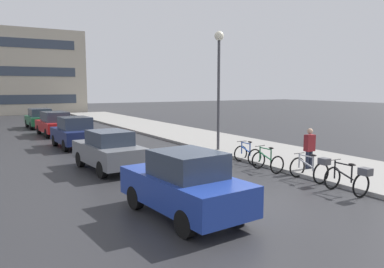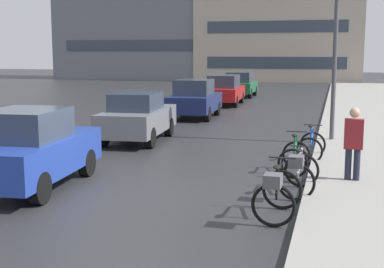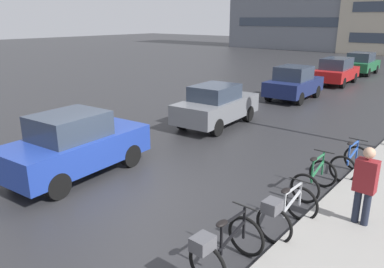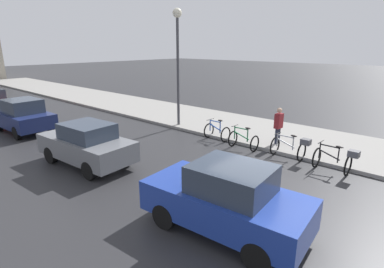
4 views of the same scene
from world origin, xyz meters
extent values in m
plane|color=#28282B|center=(0.00, 0.00, 0.00)|extent=(140.00, 140.00, 0.00)
cube|color=gray|center=(6.00, 10.00, 0.07)|extent=(4.80, 60.00, 0.14)
torus|color=black|center=(3.26, -0.32, 0.38)|extent=(0.76, 0.09, 0.75)
torus|color=black|center=(3.22, -1.39, 0.38)|extent=(0.76, 0.09, 0.75)
cube|color=black|center=(3.23, -1.04, 0.65)|extent=(0.04, 0.04, 0.55)
cube|color=black|center=(3.26, -0.40, 0.68)|extent=(0.04, 0.04, 0.60)
cube|color=black|center=(3.24, -0.72, 0.91)|extent=(0.06, 0.64, 0.04)
cube|color=black|center=(3.24, -0.75, 0.60)|extent=(0.06, 0.73, 0.26)
ellipsoid|color=black|center=(3.23, -1.04, 0.96)|extent=(0.15, 0.26, 0.07)
cylinder|color=black|center=(3.26, -0.40, 1.00)|extent=(0.50, 0.05, 0.03)
cube|color=#4C4C51|center=(3.22, -1.51, 0.83)|extent=(0.29, 0.35, 0.22)
torus|color=black|center=(3.50, 1.44, 0.38)|extent=(0.76, 0.08, 0.76)
torus|color=black|center=(3.47, 0.32, 0.38)|extent=(0.76, 0.08, 0.76)
cube|color=#ADAFB5|center=(3.48, 0.69, 0.65)|extent=(0.04, 0.04, 0.54)
cube|color=#ADAFB5|center=(3.50, 1.35, 0.64)|extent=(0.04, 0.04, 0.52)
cube|color=#ADAFB5|center=(3.49, 1.02, 0.87)|extent=(0.06, 0.67, 0.04)
cube|color=#ADAFB5|center=(3.49, 0.99, 0.59)|extent=(0.06, 0.76, 0.27)
ellipsoid|color=black|center=(3.48, 0.69, 0.95)|extent=(0.15, 0.26, 0.07)
cylinder|color=black|center=(3.50, 1.35, 0.92)|extent=(0.50, 0.04, 0.03)
cube|color=#4C4C51|center=(3.46, 0.20, 0.82)|extent=(0.29, 0.35, 0.22)
torus|color=black|center=(3.25, 3.31, 0.35)|extent=(0.71, 0.06, 0.71)
torus|color=black|center=(3.25, 2.23, 0.35)|extent=(0.71, 0.06, 0.71)
cube|color=#237042|center=(3.25, 2.58, 0.64)|extent=(0.04, 0.04, 0.57)
cube|color=#237042|center=(3.25, 3.23, 0.65)|extent=(0.04, 0.04, 0.58)
cube|color=#237042|center=(3.25, 2.91, 0.89)|extent=(0.04, 0.65, 0.04)
cube|color=#237042|center=(3.25, 2.88, 0.58)|extent=(0.04, 0.74, 0.27)
ellipsoid|color=black|center=(3.25, 2.58, 0.96)|extent=(0.14, 0.26, 0.07)
cylinder|color=black|center=(3.25, 3.23, 0.96)|extent=(0.50, 0.03, 0.03)
torus|color=black|center=(3.57, 4.92, 0.36)|extent=(0.72, 0.09, 0.72)
torus|color=black|center=(3.53, 3.91, 0.36)|extent=(0.72, 0.09, 0.72)
cube|color=#234CA8|center=(3.54, 4.23, 0.65)|extent=(0.04, 0.04, 0.58)
cube|color=#234CA8|center=(3.57, 4.84, 0.63)|extent=(0.04, 0.04, 0.54)
cube|color=#234CA8|center=(3.56, 4.54, 0.88)|extent=(0.06, 0.61, 0.04)
cube|color=#234CA8|center=(3.56, 4.51, 0.59)|extent=(0.07, 0.69, 0.25)
ellipsoid|color=black|center=(3.54, 4.23, 0.97)|extent=(0.15, 0.27, 0.07)
cylinder|color=black|center=(3.57, 4.84, 0.92)|extent=(0.50, 0.05, 0.03)
cube|color=navy|center=(-2.15, -0.06, 0.70)|extent=(2.07, 4.05, 0.76)
cube|color=#2D3847|center=(-2.14, -0.22, 1.39)|extent=(1.58, 1.88, 0.64)
cylinder|color=black|center=(-3.02, 1.08, 0.32)|extent=(0.27, 0.66, 0.64)
cylinder|color=black|center=(-1.47, 1.21, 0.32)|extent=(0.27, 0.66, 0.64)
cylinder|color=black|center=(-2.82, -1.34, 0.32)|extent=(0.27, 0.66, 0.64)
cylinder|color=black|center=(-1.27, -1.21, 0.32)|extent=(0.27, 0.66, 0.64)
cube|color=slate|center=(-2.10, 6.23, 0.68)|extent=(1.99, 4.04, 0.73)
cube|color=#2D3847|center=(-2.09, 6.08, 1.33)|extent=(1.53, 1.91, 0.56)
cylinder|color=black|center=(-2.94, 7.39, 0.32)|extent=(0.27, 0.65, 0.64)
cylinder|color=black|center=(-1.45, 7.50, 0.32)|extent=(0.27, 0.65, 0.64)
cylinder|color=black|center=(-2.76, 4.96, 0.32)|extent=(0.27, 0.65, 0.64)
cylinder|color=black|center=(-1.26, 5.08, 0.32)|extent=(0.27, 0.65, 0.64)
cube|color=navy|center=(-1.91, 12.74, 0.68)|extent=(1.95, 3.77, 0.71)
cube|color=#2D3847|center=(-1.90, 12.59, 1.37)|extent=(1.55, 1.84, 0.67)
cylinder|color=black|center=(-1.14, 13.91, 0.32)|extent=(0.24, 0.65, 0.64)
cylinder|color=black|center=(-2.67, 11.56, 0.32)|extent=(0.24, 0.65, 0.64)
cylinder|color=black|center=(-1.06, 11.62, 0.32)|extent=(0.24, 0.65, 0.64)
cylinder|color=black|center=(-0.99, 17.57, 0.32)|extent=(0.25, 0.65, 0.64)
cylinder|color=#1E2333|center=(4.47, 1.85, 0.42)|extent=(0.14, 0.14, 0.83)
cylinder|color=#1E2333|center=(4.65, 1.84, 0.42)|extent=(0.14, 0.14, 0.83)
cube|color=maroon|center=(4.56, 1.85, 1.16)|extent=(0.41, 0.26, 0.65)
sphere|color=tan|center=(4.56, 1.85, 1.62)|extent=(0.22, 0.22, 0.22)
cylinder|color=#424247|center=(4.06, 7.40, 2.83)|extent=(0.14, 0.14, 5.66)
sphere|color=#F2EACC|center=(4.06, 7.40, 5.84)|extent=(0.47, 0.47, 0.47)
camera|label=1|loc=(-6.74, -8.25, 3.31)|focal=35.00mm
camera|label=2|loc=(4.17, -10.06, 2.91)|focal=50.00mm
camera|label=3|loc=(6.16, -5.34, 4.04)|focal=35.00mm
camera|label=4|loc=(-7.39, -3.64, 4.30)|focal=28.00mm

